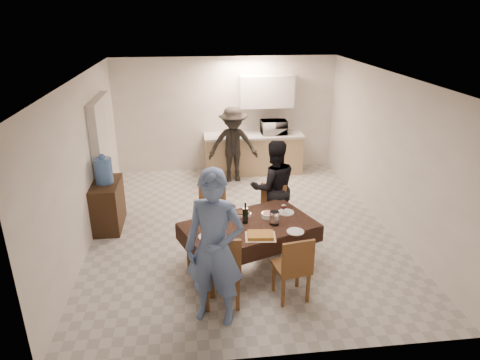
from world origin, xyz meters
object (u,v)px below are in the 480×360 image
Objects in this scene: water_pitcher at (274,218)px; microwave at (274,127)px; console at (108,205)px; wine_bottle at (245,213)px; savoury_tart at (260,235)px; person_far at (274,187)px; person_kitchen at (233,145)px; person_near at (215,249)px; water_jug at (104,171)px; dining_table at (249,226)px.

microwave reaches higher than water_pitcher.
wine_bottle is at bearing -34.27° from console.
wine_bottle reaches higher than savoury_tart.
person_far reaches higher than console.
person_far is at bearing -80.00° from person_kitchen.
person_near is at bearing 57.25° from person_far.
console is 2.74× the size of wine_bottle.
water_pitcher is 1.35m from person_near.
water_jug is 2.66m from wine_bottle.
person_near reaches higher than person_far.
console is 3.08m from person_kitchen.
savoury_tart is at bearing -39.39° from water_jug.
water_pitcher is (0.35, -0.05, 0.13)m from dining_table.
microwave is at bearing 73.43° from wine_bottle.
dining_table is 1.28× the size of person_far.
person_far is at bearing 40.90° from dining_table.
water_pitcher is 1.12m from person_far.
savoury_tart is (0.15, -0.43, -0.14)m from wine_bottle.
microwave is (1.15, 3.86, 0.19)m from wine_bottle.
savoury_tart is at bearing -127.15° from water_pitcher.
water_pitcher is 0.12× the size of person_far.
person_far is (2.79, -0.50, 0.40)m from console.
wine_bottle is 1.17m from person_far.
console is 3.05m from savoury_tart.
microwave reaches higher than wine_bottle.
console is 0.46× the size of person_near.
water_pitcher is (2.59, -1.60, 0.40)m from console.
person_near is at bearing 71.62° from microwave.
wine_bottle is 0.20× the size of person_kitchen.
wine_bottle is at bearing 73.43° from microwave.
console is 1.58× the size of microwave.
person_far reaches higher than wine_bottle.
wine_bottle is 0.80× the size of savoury_tart.
microwave reaches higher than savoury_tart.
water_jug is 3.06m from water_pitcher.
microwave reaches higher than dining_table.
savoury_tart is (2.34, -1.93, -0.31)m from water_jug.
savoury_tart is at bearing -90.37° from person_kitchen.
microwave is at bearing 35.28° from water_jug.
person_kitchen is at bearing 87.07° from wine_bottle.
water_jug is 0.27× the size of person_far.
person_kitchen is (0.12, 3.46, 0.15)m from dining_table.
console is 0.55× the size of person_far.
person_far reaches higher than water_pitcher.
person_near reaches higher than water_jug.
dining_table is 2.33× the size of console.
person_kitchen reaches higher than savoury_tart.
dining_table is 1.19m from person_far.
person_near reaches higher than microwave.
console is at bearing 140.61° from savoury_tart.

